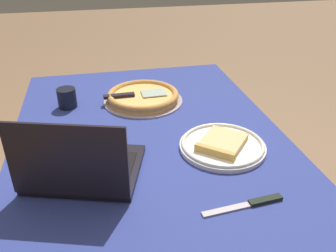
{
  "coord_description": "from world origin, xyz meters",
  "views": [
    {
      "loc": [
        -1.06,
        0.15,
        1.35
      ],
      "look_at": [
        -0.07,
        -0.06,
        0.79
      ],
      "focal_mm": 38.44,
      "sensor_mm": 36.0,
      "label": 1
    }
  ],
  "objects_px": {
    "laptop": "(82,166)",
    "pizza_tray": "(143,97)",
    "dining_table": "(148,153)",
    "table_knife": "(251,204)",
    "drink_cup": "(67,98)",
    "pizza_plate": "(222,145)"
  },
  "relations": [
    {
      "from": "laptop",
      "to": "pizza_plate",
      "type": "xyz_separation_m",
      "value": [
        0.07,
        -0.43,
        -0.03
      ]
    },
    {
      "from": "dining_table",
      "to": "table_knife",
      "type": "distance_m",
      "value": 0.47
    },
    {
      "from": "dining_table",
      "to": "laptop",
      "type": "height_order",
      "value": "laptop"
    },
    {
      "from": "laptop",
      "to": "table_knife",
      "type": "distance_m",
      "value": 0.45
    },
    {
      "from": "pizza_tray",
      "to": "drink_cup",
      "type": "xyz_separation_m",
      "value": [
        0.01,
        0.29,
        0.02
      ]
    },
    {
      "from": "pizza_plate",
      "to": "table_knife",
      "type": "distance_m",
      "value": 0.26
    },
    {
      "from": "pizza_tray",
      "to": "drink_cup",
      "type": "height_order",
      "value": "drink_cup"
    },
    {
      "from": "laptop",
      "to": "pizza_tray",
      "type": "distance_m",
      "value": 0.52
    },
    {
      "from": "pizza_tray",
      "to": "dining_table",
      "type": "bearing_deg",
      "value": 175.02
    },
    {
      "from": "pizza_tray",
      "to": "drink_cup",
      "type": "bearing_deg",
      "value": 87.77
    },
    {
      "from": "table_knife",
      "to": "pizza_tray",
      "type": "bearing_deg",
      "value": 14.64
    },
    {
      "from": "laptop",
      "to": "pizza_tray",
      "type": "relative_size",
      "value": 1.15
    },
    {
      "from": "table_knife",
      "to": "pizza_plate",
      "type": "bearing_deg",
      "value": -3.74
    },
    {
      "from": "pizza_plate",
      "to": "pizza_tray",
      "type": "distance_m",
      "value": 0.44
    },
    {
      "from": "laptop",
      "to": "table_knife",
      "type": "xyz_separation_m",
      "value": [
        -0.19,
        -0.41,
        -0.04
      ]
    },
    {
      "from": "dining_table",
      "to": "table_knife",
      "type": "height_order",
      "value": "table_knife"
    },
    {
      "from": "laptop",
      "to": "pizza_tray",
      "type": "xyz_separation_m",
      "value": [
        0.47,
        -0.24,
        -0.02
      ]
    },
    {
      "from": "dining_table",
      "to": "pizza_tray",
      "type": "xyz_separation_m",
      "value": [
        0.24,
        -0.02,
        0.11
      ]
    },
    {
      "from": "pizza_tray",
      "to": "table_knife",
      "type": "distance_m",
      "value": 0.68
    },
    {
      "from": "table_knife",
      "to": "drink_cup",
      "type": "distance_m",
      "value": 0.82
    },
    {
      "from": "dining_table",
      "to": "drink_cup",
      "type": "relative_size",
      "value": 16.02
    },
    {
      "from": "pizza_tray",
      "to": "drink_cup",
      "type": "relative_size",
      "value": 4.16
    }
  ]
}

